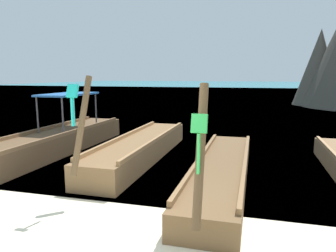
% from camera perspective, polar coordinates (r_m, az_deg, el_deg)
% --- Properties ---
extents(sea_water, '(120.00, 120.00, 0.00)m').
position_cam_1_polar(sea_water, '(65.40, 13.29, 6.80)').
color(sea_water, '#147A89').
rests_on(sea_water, ground).
extents(longtail_boat_red_ribbon, '(1.43, 7.29, 2.79)m').
position_cam_1_polar(longtail_boat_red_ribbon, '(10.61, -19.67, -2.55)').
color(longtail_boat_red_ribbon, brown).
rests_on(longtail_boat_red_ribbon, ground).
extents(longtail_boat_turquoise_ribbon, '(1.18, 6.62, 2.42)m').
position_cam_1_polar(longtail_boat_turquoise_ribbon, '(9.30, -4.95, -4.03)').
color(longtail_boat_turquoise_ribbon, brown).
rests_on(longtail_boat_turquoise_ribbon, ground).
extents(longtail_boat_green_ribbon, '(1.14, 6.49, 2.33)m').
position_cam_1_polar(longtail_boat_green_ribbon, '(7.46, 9.67, -7.95)').
color(longtail_boat_green_ribbon, brown).
rests_on(longtail_boat_green_ribbon, ground).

